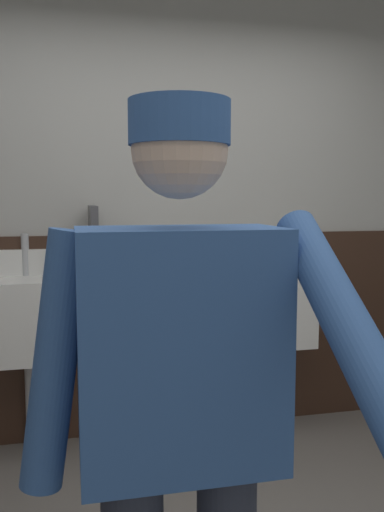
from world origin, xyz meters
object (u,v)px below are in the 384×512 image
at_px(urinal_left, 26,319).
at_px(urinal_middle, 160,312).
at_px(urinal_right, 280,306).
at_px(person, 181,414).

height_order(urinal_left, urinal_middle, same).
height_order(urinal_right, person, person).
xyz_separation_m(urinal_middle, urinal_right, (0.75, 0.00, 0.00)).
xyz_separation_m(urinal_left, person, (0.48, -1.91, 0.19)).
height_order(urinal_middle, urinal_right, same).
distance_m(urinal_left, urinal_right, 1.50).
bearing_deg(urinal_right, urinal_middle, 180.00).
bearing_deg(urinal_left, urinal_right, 0.00).
relative_size(urinal_left, urinal_right, 1.00).
bearing_deg(urinal_left, urinal_middle, 0.00).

